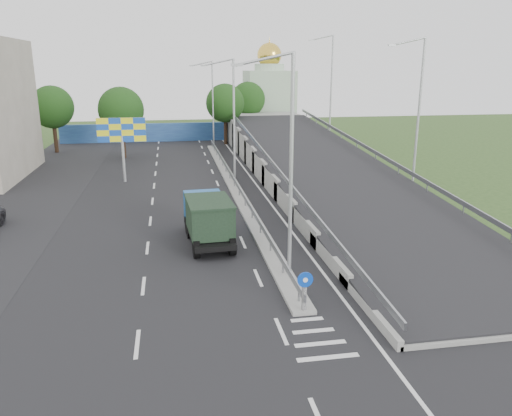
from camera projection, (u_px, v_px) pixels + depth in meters
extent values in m
plane|color=#2D4C1E|center=(319.00, 343.00, 18.04)|extent=(160.00, 160.00, 0.00)
cube|color=black|center=(201.00, 203.00, 36.51)|extent=(26.00, 90.00, 0.04)
cube|color=black|center=(12.00, 211.00, 34.38)|extent=(8.00, 90.00, 0.05)
cube|color=gray|center=(234.00, 187.00, 40.76)|extent=(1.00, 44.00, 0.20)
cube|color=gray|center=(378.00, 156.00, 42.15)|extent=(0.10, 50.00, 0.32)
cube|color=gray|center=(268.00, 159.00, 40.60)|extent=(0.10, 50.00, 0.32)
cube|color=gray|center=(234.00, 180.00, 40.58)|extent=(0.08, 44.00, 0.32)
cylinder|color=gray|center=(234.00, 183.00, 40.65)|extent=(0.09, 0.09, 0.60)
cylinder|color=black|center=(304.00, 296.00, 19.91)|extent=(0.20, 0.20, 1.20)
cylinder|color=#0C3FBF|center=(305.00, 280.00, 19.63)|extent=(0.64, 0.05, 0.64)
cylinder|color=white|center=(305.00, 280.00, 19.60)|extent=(0.20, 0.03, 0.20)
cylinder|color=#B2B5B7|center=(291.00, 169.00, 22.35)|extent=(0.18, 0.18, 10.00)
cylinder|color=#B2B5B7|center=(265.00, 59.00, 20.85)|extent=(2.57, 0.12, 0.66)
cube|color=#B2B5B7|center=(237.00, 65.00, 20.73)|extent=(0.50, 0.18, 0.12)
cylinder|color=#B2B5B7|center=(234.00, 122.00, 41.31)|extent=(0.18, 0.18, 10.00)
cylinder|color=#B2B5B7|center=(218.00, 62.00, 39.81)|extent=(2.57, 0.12, 0.66)
cube|color=#B2B5B7|center=(204.00, 65.00, 39.68)|extent=(0.50, 0.18, 0.12)
cylinder|color=#B2B5B7|center=(213.00, 104.00, 60.26)|extent=(0.18, 0.18, 10.00)
cylinder|color=#B2B5B7|center=(202.00, 64.00, 58.77)|extent=(2.57, 0.12, 0.66)
cube|color=#B2B5B7|center=(192.00, 66.00, 58.64)|extent=(0.50, 0.18, 0.12)
cube|color=navy|center=(177.00, 132.00, 66.34)|extent=(30.00, 0.50, 2.40)
cube|color=#B2CCAD|center=(269.00, 102.00, 75.31)|extent=(7.00, 7.00, 9.00)
cylinder|color=#B2CCAD|center=(269.00, 67.00, 73.94)|extent=(4.40, 4.40, 1.00)
sphere|color=gold|center=(269.00, 55.00, 73.47)|extent=(3.60, 3.60, 3.60)
cone|color=gold|center=(269.00, 41.00, 72.92)|extent=(0.30, 0.30, 1.20)
cylinder|color=#B2B5B7|center=(124.00, 159.00, 42.56)|extent=(0.24, 0.24, 4.00)
cube|color=yellow|center=(121.00, 130.00, 41.88)|extent=(4.00, 0.20, 2.00)
cylinder|color=black|center=(123.00, 140.00, 53.77)|extent=(0.44, 0.44, 4.00)
sphere|color=#0F340E|center=(121.00, 110.00, 52.90)|extent=(4.80, 4.80, 4.80)
cylinder|color=black|center=(226.00, 129.00, 63.31)|extent=(0.44, 0.44, 4.00)
sphere|color=#0F340E|center=(225.00, 103.00, 62.44)|extent=(4.80, 4.80, 4.80)
cylinder|color=black|center=(55.00, 135.00, 57.20)|extent=(0.44, 0.44, 4.00)
sphere|color=#0F340E|center=(52.00, 107.00, 56.33)|extent=(4.80, 4.80, 4.80)
cylinder|color=black|center=(248.00, 122.00, 70.60)|extent=(0.44, 0.44, 4.00)
sphere|color=#0F340E|center=(248.00, 99.00, 69.72)|extent=(4.80, 4.80, 4.80)
cylinder|color=black|center=(188.00, 225.00, 29.79)|extent=(0.39, 1.06, 1.04)
cylinder|color=black|center=(219.00, 223.00, 30.20)|extent=(0.39, 1.06, 1.04)
cylinder|color=black|center=(190.00, 229.00, 28.99)|extent=(0.39, 1.06, 1.04)
cylinder|color=black|center=(222.00, 227.00, 29.41)|extent=(0.39, 1.06, 1.04)
cylinder|color=black|center=(196.00, 249.00, 25.89)|extent=(0.39, 1.06, 1.04)
cylinder|color=black|center=(232.00, 246.00, 26.31)|extent=(0.39, 1.06, 1.04)
cube|color=black|center=(208.00, 232.00, 28.10)|extent=(2.52, 5.98, 0.28)
cube|color=navy|center=(203.00, 205.00, 29.92)|extent=(2.26, 1.64, 1.61)
cube|color=black|center=(201.00, 195.00, 30.48)|extent=(1.80, 0.16, 0.66)
cube|color=black|center=(202.00, 217.00, 30.94)|extent=(2.18, 0.27, 0.47)
cube|color=black|center=(209.00, 217.00, 27.28)|extent=(2.48, 3.72, 1.70)
cube|color=black|center=(209.00, 201.00, 27.04)|extent=(2.58, 3.82, 0.11)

